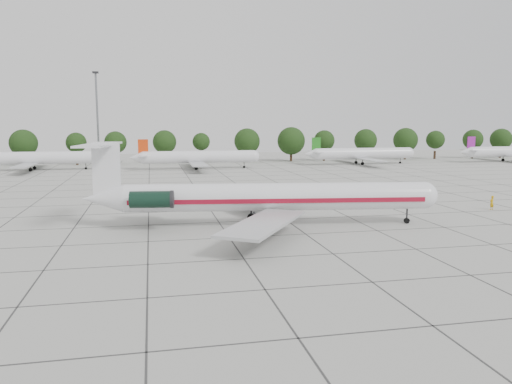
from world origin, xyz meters
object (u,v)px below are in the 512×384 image
(main_airliner, at_px, (258,197))
(bg_airliner_e, at_px, (511,152))
(ground_crew, at_px, (492,203))
(bg_airliner_d, at_px, (362,154))
(bg_airliner_c, at_px, (199,157))
(bg_airliner_b, at_px, (35,158))
(floodlight_mast, at_px, (97,112))

(main_airliner, distance_m, bg_airliner_e, 116.61)
(ground_crew, distance_m, bg_airliner_d, 71.24)
(bg_airliner_c, relative_size, bg_airliner_e, 1.00)
(bg_airliner_d, bearing_deg, bg_airliner_e, -1.09)
(bg_airliner_b, bearing_deg, ground_crew, -44.54)
(bg_airliner_b, bearing_deg, main_airliner, -62.37)
(ground_crew, height_order, bg_airliner_b, bg_airliner_b)
(bg_airliner_d, relative_size, bg_airliner_e, 1.00)
(bg_airliner_b, height_order, bg_airliner_c, same)
(bg_airliner_b, height_order, bg_airliner_d, same)
(main_airliner, relative_size, bg_airliner_e, 1.40)
(bg_airliner_b, distance_m, bg_airliner_d, 83.60)
(bg_airliner_c, bearing_deg, bg_airliner_d, 5.80)
(bg_airliner_b, distance_m, bg_airliner_c, 38.74)
(ground_crew, height_order, bg_airliner_e, bg_airliner_e)
(ground_crew, distance_m, bg_airliner_e, 90.63)
(ground_crew, relative_size, bg_airliner_e, 0.07)
(bg_airliner_b, relative_size, bg_airliner_d, 1.00)
(main_airliner, bearing_deg, bg_airliner_b, 125.30)
(main_airliner, bearing_deg, bg_airliner_c, 97.73)
(bg_airliner_c, bearing_deg, main_airliner, -89.94)
(bg_airliner_b, bearing_deg, bg_airliner_c, -6.56)
(bg_airliner_e, bearing_deg, bg_airliner_b, 179.68)
(ground_crew, distance_m, bg_airliner_c, 73.20)
(bg_airliner_e, height_order, floodlight_mast, floodlight_mast)
(floodlight_mast, bearing_deg, ground_crew, -57.28)
(bg_airliner_c, bearing_deg, bg_airliner_e, 2.33)
(bg_airliner_d, height_order, floodlight_mast, floodlight_mast)
(bg_airliner_c, xyz_separation_m, bg_airliner_e, (91.06, 3.70, 0.00))
(main_airliner, distance_m, bg_airliner_c, 69.24)
(bg_airliner_b, distance_m, floodlight_mast, 27.12)
(main_airliner, distance_m, bg_airliner_b, 83.14)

